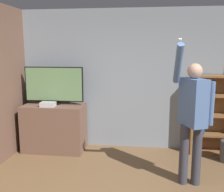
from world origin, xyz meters
TOP-DOWN VIEW (x-y plane):
  - wall_back at (0.01, 2.65)m, footprint 6.31×0.09m
  - tv_ledge at (-1.46, 2.26)m, footprint 1.15×0.59m
  - television at (-1.46, 2.32)m, footprint 1.13×0.22m
  - game_console at (-1.51, 2.11)m, footprint 0.26×0.19m
  - bookshelf at (1.45, 2.47)m, footprint 0.85×0.28m
  - person at (0.92, 1.23)m, footprint 0.57×0.57m

SIDE VIEW (x-z plane):
  - tv_ledge at x=-1.46m, z-range 0.00..0.89m
  - bookshelf at x=1.45m, z-range 0.01..1.48m
  - game_console at x=-1.51m, z-range 0.89..0.98m
  - person at x=0.92m, z-range 0.03..2.10m
  - television at x=-1.46m, z-range 0.91..1.63m
  - wall_back at x=0.01m, z-range 0.00..2.70m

